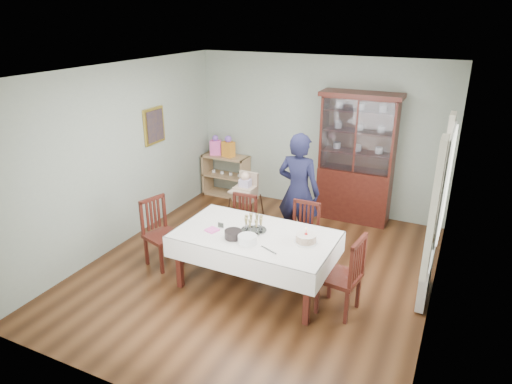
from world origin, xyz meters
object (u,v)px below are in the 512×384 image
Objects in this scene: dining_table at (255,260)px; chair_far_left at (241,237)px; china_cabinet at (357,156)px; woman at (298,192)px; sideboard at (226,175)px; chair_end_left at (163,246)px; high_chair at (245,207)px; birthday_cake at (306,239)px; gift_bag_pink at (216,146)px; chair_far_right at (301,248)px; chair_end_right at (340,289)px; gift_bag_orange at (228,147)px; champagne_tray at (254,227)px.

chair_far_left is (-0.57, 0.71, -0.12)m from dining_table.
china_cabinet reaches higher than woman.
china_cabinet is 2.42× the size of sideboard.
chair_end_left reaches higher than sideboard.
birthday_cake is (1.52, -1.41, 0.43)m from high_chair.
gift_bag_pink is at bearing -29.13° from woman.
sideboard is 0.98× the size of chair_far_right.
woman is at bearing 85.78° from dining_table.
gift_bag_pink is (-3.23, 2.68, 0.67)m from chair_end_right.
chair_far_left is 2.40m from gift_bag_orange.
dining_table is 4.98× the size of gift_bag_orange.
chair_far_left is 1.87m from chair_end_right.
gift_bag_pink is (-2.70, 0.00, -0.15)m from china_cabinet.
gift_bag_pink is at bearing 128.46° from champagne_tray.
chair_end_left is (-2.03, -2.67, -0.84)m from china_cabinet.
birthday_cake is 3.77m from gift_bag_pink.
chair_end_left is (-1.42, -0.04, -0.10)m from dining_table.
birthday_cake is 0.71× the size of gift_bag_orange.
china_cabinet is 2.16× the size of chair_end_right.
gift_bag_orange is (-1.82, 2.63, 0.60)m from dining_table.
chair_end_left is at bearing -175.49° from champagne_tray.
china_cabinet is 6.58× the size of champagne_tray.
chair_far_left is at bearing 43.03° from woman.
gift_bag_orange is at bearing 26.14° from chair_end_left.
chair_far_left is 0.88× the size of chair_end_right.
chair_far_left reaches higher than sideboard.
woman is 6.22× the size of birthday_cake.
china_cabinet is at bearing -108.29° from woman.
chair_far_right is at bearing -47.81° from chair_end_left.
gift_bag_orange is at bearing 124.48° from champagne_tray.
gift_bag_orange is (-2.43, 0.00, -0.14)m from china_cabinet.
high_chair is at bearing -49.52° from sideboard.
gift_bag_pink reaches higher than birthday_cake.
high_chair reaches higher than sideboard.
woman is at bearing -34.66° from sideboard.
chair_end_right reaches higher than sideboard.
chair_far_left is 1.49m from birthday_cake.
dining_table is 3.41m from gift_bag_pink.
champagne_tray is at bearing -67.78° from chair_end_left.
china_cabinet is at bearing -161.79° from chair_end_right.
champagne_tray reaches higher than dining_table.
woman is (-0.26, 0.52, 0.62)m from chair_far_right.
chair_end_right is at bearing -12.69° from birthday_cake.
sideboard is at bearing 125.36° from champagne_tray.
gift_bag_orange reaches higher than chair_end_left.
chair_far_left is at bearing 128.97° from dining_table.
dining_table is 0.45m from champagne_tray.
dining_table is 1.38m from woman.
china_cabinet reaches higher than chair_end_right.
sideboard is 0.89× the size of chair_end_right.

